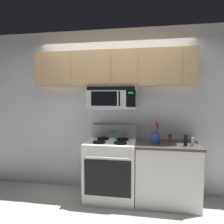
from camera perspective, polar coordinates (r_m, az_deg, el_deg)
The scene contains 10 objects.
ground_plane at distance 3.17m, azimuth -1.66°, elevation -25.78°, with size 8.00×8.00×0.00m, color beige.
back_wall at distance 3.54m, azimuth 0.82°, elevation 0.34°, with size 5.20×0.10×2.70m, color silver.
stove_range at distance 3.36m, azimuth -0.20°, elevation -15.26°, with size 0.76×0.69×1.12m.
over_range_microwave at distance 3.29m, azimuth 0.14°, elevation 3.98°, with size 0.76×0.43×0.35m.
upper_cabinets at distance 3.35m, azimuth 0.24°, elevation 11.71°, with size 2.50×0.36×0.55m.
counter_segment at distance 3.34m, azimuth 14.75°, elevation -15.82°, with size 0.93×0.65×0.90m.
utensil_crock_blue at distance 3.11m, azimuth 11.83°, elevation -6.83°, with size 0.14×0.14×0.40m.
salt_shaker at distance 3.14m, azimuth 21.24°, elevation -7.65°, with size 0.05×0.05×0.12m.
pepper_mill at distance 3.11m, azimuth 19.55°, elevation -7.28°, with size 0.05×0.05×0.16m, color black.
spice_jar at distance 3.32m, azimuth 15.61°, elevation -6.92°, with size 0.05×0.05×0.11m.
Camera 1 is at (0.55, -2.70, 1.58)m, focal length 33.34 mm.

